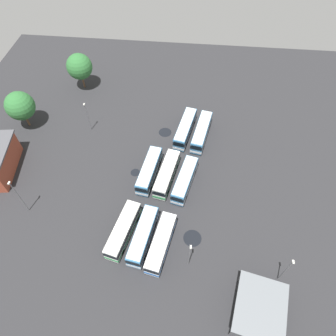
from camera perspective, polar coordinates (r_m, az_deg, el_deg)
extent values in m
plane|color=#28282B|center=(61.77, -0.25, -2.28)|extent=(105.88, 105.88, 0.00)
cube|color=teal|center=(68.98, 3.30, 7.51)|extent=(11.55, 4.74, 2.97)
cube|color=beige|center=(67.90, 3.36, 8.43)|extent=(11.07, 4.45, 0.14)
cube|color=black|center=(68.65, 3.32, 7.79)|extent=(11.61, 4.79, 0.95)
cube|color=silver|center=(69.57, 3.27, 7.02)|extent=(11.61, 4.79, 0.59)
cube|color=black|center=(64.78, 2.02, 4.50)|extent=(0.47, 2.09, 1.09)
cylinder|color=black|center=(67.38, 3.45, 4.52)|extent=(1.04, 0.49, 1.00)
cylinder|color=black|center=(67.75, 1.51, 4.96)|extent=(1.04, 0.49, 1.00)
cylinder|color=black|center=(72.16, 4.90, 8.45)|extent=(1.04, 0.49, 1.00)
cylinder|color=black|center=(72.51, 3.06, 8.85)|extent=(1.04, 0.49, 1.00)
cube|color=teal|center=(68.56, 6.42, 6.85)|extent=(11.42, 4.62, 2.97)
cube|color=beige|center=(67.46, 6.53, 7.78)|extent=(10.95, 4.34, 0.14)
cube|color=black|center=(68.22, 6.45, 7.13)|extent=(11.48, 4.67, 0.95)
cube|color=silver|center=(69.15, 6.35, 6.37)|extent=(11.48, 4.67, 0.59)
cube|color=black|center=(64.36, 5.38, 3.82)|extent=(0.46, 2.09, 1.09)
cylinder|color=black|center=(67.04, 6.66, 3.85)|extent=(1.04, 0.48, 1.00)
cylinder|color=black|center=(67.27, 4.69, 4.30)|extent=(1.04, 0.48, 1.00)
cylinder|color=black|center=(71.80, 7.86, 7.81)|extent=(1.04, 0.48, 1.00)
cylinder|color=black|center=(72.01, 6.00, 8.22)|extent=(1.04, 0.48, 1.00)
cube|color=teal|center=(61.08, -3.59, -0.49)|extent=(11.00, 4.18, 2.97)
cube|color=beige|center=(59.85, -3.66, 0.41)|extent=(10.54, 3.91, 0.14)
cube|color=black|center=(60.71, -3.61, -0.22)|extent=(11.06, 4.23, 0.95)
cube|color=silver|center=(61.75, -3.55, -0.95)|extent=(11.06, 4.23, 0.59)
cube|color=black|center=(57.73, -5.15, -4.27)|extent=(0.38, 2.10, 1.09)
cylinder|color=black|center=(60.08, -3.35, -3.91)|extent=(1.03, 0.45, 1.00)
cylinder|color=black|center=(60.59, -5.51, -3.43)|extent=(1.03, 0.45, 1.00)
cylinder|color=black|center=(63.80, -1.65, 0.91)|extent=(1.03, 0.45, 1.00)
cylinder|color=black|center=(64.27, -3.69, 1.33)|extent=(1.03, 0.45, 1.00)
cube|color=silver|center=(60.44, -0.22, -1.15)|extent=(11.04, 4.55, 2.97)
cube|color=beige|center=(59.20, -0.23, -0.26)|extent=(10.58, 4.27, 0.14)
cube|color=black|center=(60.06, -0.22, -0.88)|extent=(11.10, 4.60, 0.95)
cube|color=#2D8C4C|center=(61.12, -0.22, -1.61)|extent=(11.10, 4.60, 0.59)
cube|color=black|center=(57.08, -1.78, -4.98)|extent=(0.46, 2.09, 1.09)
cylinder|color=black|center=(59.49, -0.04, -4.62)|extent=(1.04, 0.48, 1.00)
cylinder|color=black|center=(59.91, -2.23, -4.08)|extent=(1.04, 0.48, 1.00)
cylinder|color=black|center=(63.22, 1.68, 0.25)|extent=(1.04, 0.48, 1.00)
cylinder|color=black|center=(63.61, -0.38, 0.73)|extent=(1.04, 0.48, 1.00)
cube|color=teal|center=(59.67, 3.23, -2.30)|extent=(10.69, 4.87, 2.97)
cube|color=beige|center=(58.41, 3.30, -1.42)|extent=(10.24, 4.57, 0.14)
cube|color=black|center=(59.28, 3.25, -2.03)|extent=(10.75, 4.92, 0.95)
cube|color=silver|center=(60.35, 3.19, -2.75)|extent=(10.75, 4.92, 0.59)
cube|color=black|center=(56.41, 1.71, -6.05)|extent=(0.54, 2.08, 1.09)
cylinder|color=black|center=(58.85, 3.37, -5.75)|extent=(1.04, 0.52, 1.00)
cylinder|color=black|center=(59.17, 1.16, -5.12)|extent=(1.04, 0.52, 1.00)
cylinder|color=black|center=(62.42, 5.08, -0.98)|extent=(1.04, 0.52, 1.00)
cylinder|color=black|center=(62.72, 2.99, -0.41)|extent=(1.04, 0.52, 1.00)
cube|color=silver|center=(54.61, -8.52, -11.66)|extent=(10.90, 4.87, 2.97)
cube|color=beige|center=(53.23, -8.73, -10.93)|extent=(10.44, 4.58, 0.14)
cube|color=black|center=(54.19, -8.58, -11.44)|extent=(10.96, 4.92, 0.95)
cube|color=#2D8C4C|center=(55.35, -8.42, -12.04)|extent=(10.96, 4.92, 0.59)
cube|color=black|center=(52.40, -11.03, -16.26)|extent=(0.53, 2.08, 1.09)
cylinder|color=black|center=(54.37, -8.62, -15.56)|extent=(1.04, 0.51, 1.00)
cylinder|color=black|center=(55.02, -10.94, -14.73)|extent=(1.04, 0.51, 1.00)
cylinder|color=black|center=(56.70, -5.91, -9.80)|extent=(1.04, 0.51, 1.00)
cylinder|color=black|center=(57.32, -8.13, -9.08)|extent=(1.04, 0.51, 1.00)
cube|color=teal|center=(53.76, -4.77, -12.75)|extent=(10.96, 4.32, 2.97)
cube|color=beige|center=(52.36, -4.88, -12.03)|extent=(10.50, 4.04, 0.14)
cube|color=black|center=(53.34, -4.80, -12.53)|extent=(11.02, 4.36, 0.95)
cube|color=silver|center=(54.52, -4.71, -13.11)|extent=(11.02, 4.36, 0.59)
cube|color=black|center=(51.43, -6.76, -17.66)|extent=(0.41, 2.10, 1.09)
cylinder|color=black|center=(53.57, -4.57, -16.73)|extent=(1.04, 0.46, 1.00)
cylinder|color=black|center=(54.02, -7.06, -16.04)|extent=(1.04, 0.46, 1.00)
cylinder|color=black|center=(56.05, -2.44, -10.65)|extent=(1.04, 0.46, 1.00)
cylinder|color=black|center=(56.47, -4.78, -10.06)|extent=(1.04, 0.46, 1.00)
cube|color=silver|center=(53.03, -1.34, -14.16)|extent=(10.88, 4.56, 2.97)
cube|color=beige|center=(51.61, -1.37, -13.47)|extent=(10.43, 4.27, 0.14)
cube|color=black|center=(52.60, -1.35, -13.95)|extent=(10.94, 4.60, 0.95)
cube|color=#1E56A8|center=(53.80, -1.32, -14.51)|extent=(10.94, 4.60, 0.59)
cube|color=black|center=(50.75, -3.26, -19.15)|extent=(0.46, 2.09, 1.09)
cylinder|color=black|center=(52.96, -1.15, -18.17)|extent=(1.04, 0.49, 1.00)
cylinder|color=black|center=(53.28, -3.70, -17.45)|extent=(1.04, 0.49, 1.00)
cylinder|color=black|center=(55.35, 0.94, -12.03)|extent=(1.04, 0.49, 1.00)
cylinder|color=black|center=(55.66, -1.46, -11.39)|extent=(1.04, 0.49, 1.00)
cube|color=black|center=(75.17, -28.40, 3.74)|extent=(0.32, 1.79, 2.20)
cube|color=slate|center=(49.57, 17.37, -24.03)|extent=(10.26, 9.01, 0.20)
cylinder|color=#59595B|center=(49.94, 11.89, -28.39)|extent=(0.20, 0.20, 3.79)
cylinder|color=#59595B|center=(53.45, 21.11, -20.89)|extent=(0.20, 0.20, 3.79)
cylinder|color=#59595B|center=(52.22, 13.62, -19.52)|extent=(0.20, 0.20, 3.79)
cylinder|color=slate|center=(70.94, -15.03, 9.25)|extent=(0.16, 0.16, 7.51)
cube|color=silver|center=(68.42, -15.72, 11.63)|extent=(0.56, 0.28, 0.20)
cylinder|color=slate|center=(60.31, -26.41, -5.10)|extent=(0.16, 0.16, 9.03)
cube|color=silver|center=(56.81, -28.08, -2.52)|extent=(0.56, 0.28, 0.20)
cylinder|color=slate|center=(50.36, 4.10, -16.45)|extent=(0.16, 0.16, 7.12)
cube|color=silver|center=(46.90, 4.36, -14.80)|extent=(0.56, 0.28, 0.20)
cylinder|color=slate|center=(52.36, 21.37, -17.87)|extent=(0.16, 0.16, 7.72)
cube|color=silver|center=(48.80, 22.80, -16.19)|extent=(0.56, 0.28, 0.20)
cylinder|color=brown|center=(78.52, -25.28, 8.26)|extent=(0.44, 0.44, 3.18)
sphere|color=#2D6B33|center=(75.89, -26.41, 10.57)|extent=(6.49, 6.49, 6.49)
cylinder|color=brown|center=(85.27, -15.85, 15.60)|extent=(0.44, 0.44, 3.50)
sphere|color=#2D6B33|center=(82.79, -16.56, 18.07)|extent=(6.46, 6.46, 6.46)
cylinder|color=black|center=(55.52, 4.68, -13.21)|extent=(3.31, 3.31, 0.01)
cylinder|color=black|center=(70.54, -0.57, 6.82)|extent=(2.98, 2.98, 0.01)
cylinder|color=black|center=(63.26, -6.26, -0.86)|extent=(2.00, 2.00, 0.01)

